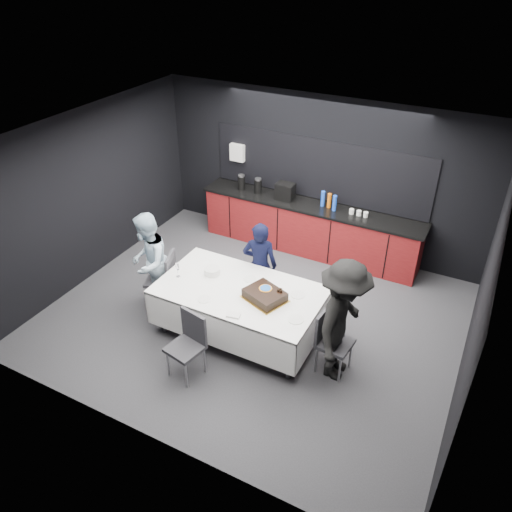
{
  "coord_description": "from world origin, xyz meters",
  "views": [
    {
      "loc": [
        2.8,
        -5.28,
        4.93
      ],
      "look_at": [
        0.0,
        0.1,
        1.05
      ],
      "focal_mm": 35.0,
      "sensor_mm": 36.0,
      "label": 1
    }
  ],
  "objects_px": {
    "cake_assembly": "(265,295)",
    "plate_stack": "(212,271)",
    "champagne_flute": "(177,267)",
    "chair_right": "(330,337)",
    "chair_left": "(165,276)",
    "person_center": "(260,265)",
    "chair_near": "(189,340)",
    "person_right": "(342,322)",
    "party_table": "(240,297)",
    "person_left": "(149,262)"
  },
  "relations": [
    {
      "from": "chair_right",
      "to": "person_center",
      "type": "distance_m",
      "value": 1.67
    },
    {
      "from": "party_table",
      "to": "plate_stack",
      "type": "xyz_separation_m",
      "value": [
        -0.54,
        0.15,
        0.19
      ]
    },
    {
      "from": "party_table",
      "to": "cake_assembly",
      "type": "distance_m",
      "value": 0.47
    },
    {
      "from": "cake_assembly",
      "to": "champagne_flute",
      "type": "distance_m",
      "value": 1.37
    },
    {
      "from": "cake_assembly",
      "to": "chair_left",
      "type": "xyz_separation_m",
      "value": [
        -1.77,
        0.09,
        -0.31
      ]
    },
    {
      "from": "chair_near",
      "to": "person_right",
      "type": "distance_m",
      "value": 1.98
    },
    {
      "from": "cake_assembly",
      "to": "chair_left",
      "type": "distance_m",
      "value": 1.8
    },
    {
      "from": "cake_assembly",
      "to": "plate_stack",
      "type": "xyz_separation_m",
      "value": [
        -0.95,
        0.19,
        -0.02
      ]
    },
    {
      "from": "chair_left",
      "to": "person_left",
      "type": "distance_m",
      "value": 0.34
    },
    {
      "from": "person_right",
      "to": "person_center",
      "type": "bearing_deg",
      "value": 60.76
    },
    {
      "from": "plate_stack",
      "to": "chair_near",
      "type": "bearing_deg",
      "value": -73.76
    },
    {
      "from": "chair_right",
      "to": "chair_near",
      "type": "bearing_deg",
      "value": -150.24
    },
    {
      "from": "plate_stack",
      "to": "chair_left",
      "type": "bearing_deg",
      "value": -173.67
    },
    {
      "from": "party_table",
      "to": "plate_stack",
      "type": "height_order",
      "value": "plate_stack"
    },
    {
      "from": "cake_assembly",
      "to": "champagne_flute",
      "type": "height_order",
      "value": "champagne_flute"
    },
    {
      "from": "chair_left",
      "to": "chair_right",
      "type": "xyz_separation_m",
      "value": [
        2.75,
        -0.13,
        0.0
      ]
    },
    {
      "from": "cake_assembly",
      "to": "chair_near",
      "type": "bearing_deg",
      "value": -123.28
    },
    {
      "from": "chair_left",
      "to": "person_center",
      "type": "relative_size",
      "value": 0.64
    },
    {
      "from": "plate_stack",
      "to": "person_left",
      "type": "distance_m",
      "value": 1.03
    },
    {
      "from": "champagne_flute",
      "to": "person_right",
      "type": "relative_size",
      "value": 0.13
    },
    {
      "from": "plate_stack",
      "to": "person_left",
      "type": "xyz_separation_m",
      "value": [
        -1.01,
        -0.19,
        -0.04
      ]
    },
    {
      "from": "party_table",
      "to": "chair_right",
      "type": "xyz_separation_m",
      "value": [
        1.39,
        -0.07,
        -0.11
      ]
    },
    {
      "from": "chair_right",
      "to": "person_right",
      "type": "distance_m",
      "value": 0.37
    },
    {
      "from": "chair_left",
      "to": "person_left",
      "type": "height_order",
      "value": "person_left"
    },
    {
      "from": "person_center",
      "to": "person_right",
      "type": "xyz_separation_m",
      "value": [
        1.6,
        -0.85,
        0.15
      ]
    },
    {
      "from": "plate_stack",
      "to": "chair_left",
      "type": "xyz_separation_m",
      "value": [
        -0.82,
        -0.09,
        -0.3
      ]
    },
    {
      "from": "chair_right",
      "to": "chair_near",
      "type": "distance_m",
      "value": 1.84
    },
    {
      "from": "champagne_flute",
      "to": "person_center",
      "type": "distance_m",
      "value": 1.26
    },
    {
      "from": "person_center",
      "to": "person_right",
      "type": "bearing_deg",
      "value": 134.96
    },
    {
      "from": "champagne_flute",
      "to": "person_left",
      "type": "xyz_separation_m",
      "value": [
        -0.61,
        0.09,
        -0.15
      ]
    },
    {
      "from": "chair_near",
      "to": "person_center",
      "type": "bearing_deg",
      "value": 85.01
    },
    {
      "from": "plate_stack",
      "to": "chair_right",
      "type": "relative_size",
      "value": 0.25
    },
    {
      "from": "party_table",
      "to": "plate_stack",
      "type": "distance_m",
      "value": 0.59
    },
    {
      "from": "cake_assembly",
      "to": "chair_right",
      "type": "distance_m",
      "value": 1.02
    },
    {
      "from": "chair_right",
      "to": "person_center",
      "type": "height_order",
      "value": "person_center"
    },
    {
      "from": "plate_stack",
      "to": "champagne_flute",
      "type": "relative_size",
      "value": 1.04
    },
    {
      "from": "party_table",
      "to": "chair_left",
      "type": "relative_size",
      "value": 2.51
    },
    {
      "from": "party_table",
      "to": "person_center",
      "type": "bearing_deg",
      "value": 94.48
    },
    {
      "from": "chair_left",
      "to": "chair_right",
      "type": "height_order",
      "value": "same"
    },
    {
      "from": "cake_assembly",
      "to": "person_center",
      "type": "distance_m",
      "value": 0.92
    },
    {
      "from": "person_center",
      "to": "champagne_flute",
      "type": "bearing_deg",
      "value": 27.69
    },
    {
      "from": "champagne_flute",
      "to": "chair_right",
      "type": "distance_m",
      "value": 2.37
    },
    {
      "from": "cake_assembly",
      "to": "plate_stack",
      "type": "distance_m",
      "value": 0.97
    },
    {
      "from": "party_table",
      "to": "person_right",
      "type": "height_order",
      "value": "person_right"
    },
    {
      "from": "party_table",
      "to": "cake_assembly",
      "type": "xyz_separation_m",
      "value": [
        0.41,
        -0.04,
        0.21
      ]
    },
    {
      "from": "chair_right",
      "to": "person_center",
      "type": "xyz_separation_m",
      "value": [
        -1.45,
        0.81,
        0.19
      ]
    },
    {
      "from": "champagne_flute",
      "to": "person_center",
      "type": "xyz_separation_m",
      "value": [
        0.89,
        0.88,
        -0.21
      ]
    },
    {
      "from": "person_center",
      "to": "plate_stack",
      "type": "bearing_deg",
      "value": 33.77
    },
    {
      "from": "cake_assembly",
      "to": "champagne_flute",
      "type": "relative_size",
      "value": 2.98
    },
    {
      "from": "chair_near",
      "to": "person_left",
      "type": "bearing_deg",
      "value": 144.9
    }
  ]
}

